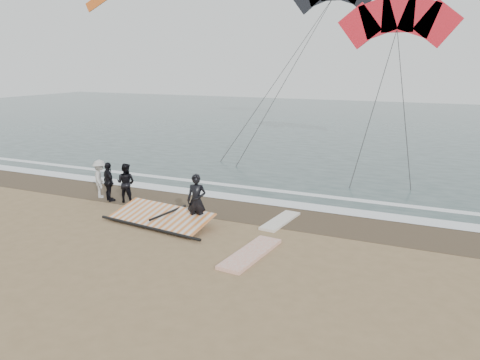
# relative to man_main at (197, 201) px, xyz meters

# --- Properties ---
(ground) EXTENTS (120.00, 120.00, 0.00)m
(ground) POSITION_rel_man_main_xyz_m (1.09, -2.17, -0.93)
(ground) COLOR #8C704C
(ground) RESTS_ON ground
(sea) EXTENTS (120.00, 54.00, 0.02)m
(sea) POSITION_rel_man_main_xyz_m (1.09, 30.83, -0.92)
(sea) COLOR #233838
(sea) RESTS_ON ground
(wet_sand) EXTENTS (120.00, 2.80, 0.01)m
(wet_sand) POSITION_rel_man_main_xyz_m (1.09, 2.33, -0.92)
(wet_sand) COLOR #4C3D2B
(wet_sand) RESTS_ON ground
(foam_near) EXTENTS (120.00, 0.90, 0.01)m
(foam_near) POSITION_rel_man_main_xyz_m (1.09, 3.73, -0.90)
(foam_near) COLOR white
(foam_near) RESTS_ON sea
(foam_far) EXTENTS (120.00, 0.45, 0.01)m
(foam_far) POSITION_rel_man_main_xyz_m (1.09, 5.43, -0.90)
(foam_far) COLOR white
(foam_far) RESTS_ON sea
(man_main) EXTENTS (0.75, 0.57, 1.86)m
(man_main) POSITION_rel_man_main_xyz_m (0.00, 0.00, 0.00)
(man_main) COLOR black
(man_main) RESTS_ON ground
(board_white) EXTENTS (0.99, 2.76, 0.11)m
(board_white) POSITION_rel_man_main_xyz_m (2.69, -1.56, -0.87)
(board_white) COLOR silver
(board_white) RESTS_ON ground
(board_cream) EXTENTS (0.81, 2.28, 0.09)m
(board_cream) POSITION_rel_man_main_xyz_m (2.50, 1.61, -0.88)
(board_cream) COLOR silver
(board_cream) RESTS_ON ground
(trio_cluster) EXTENTS (2.40, 1.31, 1.63)m
(trio_cluster) POSITION_rel_man_main_xyz_m (-4.82, 1.35, -0.12)
(trio_cluster) COLOR black
(trio_cluster) RESTS_ON ground
(sail_rig) EXTENTS (4.36, 2.18, 0.50)m
(sail_rig) POSITION_rel_man_main_xyz_m (-1.34, -0.16, -0.73)
(sail_rig) COLOR black
(sail_rig) RESTS_ON ground
(kite_red) EXTENTS (7.76, 4.59, 11.60)m
(kite_red) POSITION_rel_man_main_xyz_m (4.30, 16.11, 6.71)
(kite_red) COLOR red
(kite_red) RESTS_ON ground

